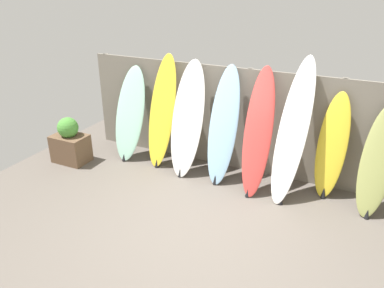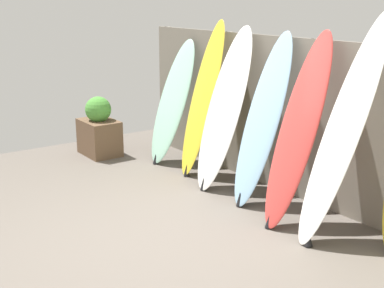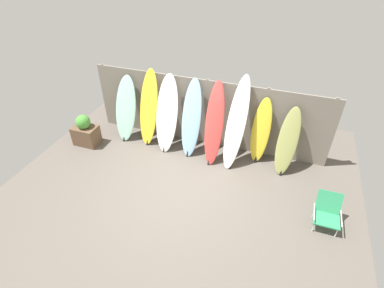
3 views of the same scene
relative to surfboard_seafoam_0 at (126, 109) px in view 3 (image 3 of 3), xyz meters
The scene contains 12 objects.
ground 2.78m from the surfboard_seafoam_0, 37.26° to the right, with size 7.68×7.68×0.00m, color #5B544C.
fence_back 2.15m from the surfboard_seafoam_0, 10.87° to the left, with size 6.08×0.11×1.80m.
surfboard_seafoam_0 is the anchor object (origin of this frame).
surfboard_yellow_1 0.69m from the surfboard_seafoam_0, ahead, with size 0.56×0.63×1.96m.
surfboard_white_2 1.22m from the surfboard_seafoam_0, ahead, with size 0.58×0.72×1.91m.
surfboard_skyblue_3 1.86m from the surfboard_seafoam_0, ahead, with size 0.50×0.73×1.88m.
surfboard_red_4 2.47m from the surfboard_seafoam_0, ahead, with size 0.51×0.86×1.93m.
surfboard_white_5 2.98m from the surfboard_seafoam_0, ahead, with size 0.55×0.93×2.12m.
surfboard_yellow_6 3.53m from the surfboard_seafoam_0, ahead, with size 0.47×0.42×1.64m.
surfboard_olive_7 4.17m from the surfboard_seafoam_0, ahead, with size 0.52×0.70×1.55m.
beach_chair 5.34m from the surfboard_seafoam_0, 15.69° to the right, with size 0.50×0.57×0.64m.
planter_box 1.22m from the surfboard_seafoam_0, 141.13° to the right, with size 0.63×0.44×0.86m.
Camera 3 is at (1.84, -4.35, 4.75)m, focal length 28.00 mm.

